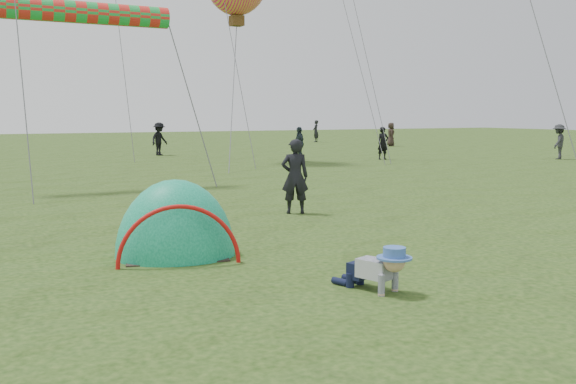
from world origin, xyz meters
name	(u,v)px	position (x,y,z in m)	size (l,w,h in m)	color
ground	(397,289)	(0.00, 0.00, 0.00)	(140.00, 140.00, 0.00)	#18360E
crawling_toddler	(379,267)	(-0.25, 0.04, 0.31)	(0.56, 0.80, 0.62)	black
popup_tent	(176,256)	(-1.91, 3.21, 0.00)	(1.89, 1.55, 2.44)	#05784C
standing_adult	(295,176)	(1.80, 6.16, 0.84)	(0.61, 0.40, 1.68)	black
crowd_person_0	(383,143)	(13.63, 19.18, 0.80)	(0.58, 0.38, 1.60)	black
crowd_person_3	(559,142)	(21.42, 15.36, 0.86)	(1.11, 0.64, 1.72)	#27282C
crowd_person_8	(299,144)	(9.45, 20.05, 0.81)	(0.95, 0.40, 1.62)	#242F37
crowd_person_9	(159,139)	(4.82, 27.28, 0.88)	(1.14, 0.65, 1.76)	black
crowd_person_10	(391,134)	(21.74, 29.49, 0.81)	(0.79, 0.51, 1.61)	black
crowd_person_12	(316,131)	(20.31, 37.36, 0.86)	(0.63, 0.41, 1.72)	black
rainbow_tube_kite	(75,12)	(-1.62, 13.39, 5.18)	(0.64, 0.64, 5.52)	red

